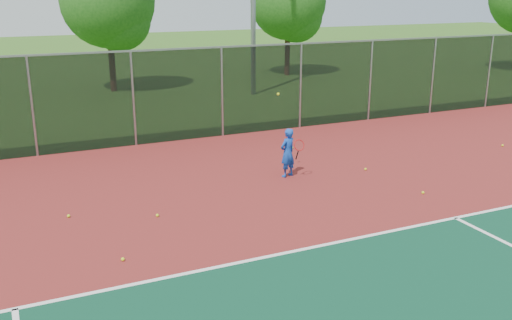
% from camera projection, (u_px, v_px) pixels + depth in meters
% --- Properties ---
extents(ground, '(120.00, 120.00, 0.00)m').
position_uv_depth(ground, '(493.00, 305.00, 9.14)').
color(ground, '#2E5B1A').
rests_on(ground, ground).
extents(court_apron, '(30.00, 20.00, 0.02)m').
position_uv_depth(court_apron, '(412.00, 254.00, 10.88)').
color(court_apron, maroon).
rests_on(court_apron, ground).
extents(fence_back, '(30.00, 0.06, 3.03)m').
position_uv_depth(fence_back, '(222.00, 91.00, 19.15)').
color(fence_back, black).
rests_on(fence_back, court_apron).
extents(tennis_player, '(0.59, 0.64, 2.28)m').
position_uv_depth(tennis_player, '(288.00, 153.00, 15.14)').
color(tennis_player, '#1345B4').
rests_on(tennis_player, court_apron).
extents(practice_ball_0, '(0.07, 0.07, 0.07)m').
position_uv_depth(practice_ball_0, '(123.00, 259.00, 10.57)').
color(practice_ball_0, '#D3E91B').
rests_on(practice_ball_0, court_apron).
extents(practice_ball_1, '(0.07, 0.07, 0.07)m').
position_uv_depth(practice_ball_1, '(365.00, 169.00, 15.83)').
color(practice_ball_1, '#D3E91B').
rests_on(practice_ball_1, court_apron).
extents(practice_ball_2, '(0.07, 0.07, 0.07)m').
position_uv_depth(practice_ball_2, '(503.00, 145.00, 18.21)').
color(practice_ball_2, '#D3E91B').
rests_on(practice_ball_2, court_apron).
extents(practice_ball_3, '(0.07, 0.07, 0.07)m').
position_uv_depth(practice_ball_3, '(423.00, 193.00, 14.01)').
color(practice_ball_3, '#D3E91B').
rests_on(practice_ball_3, court_apron).
extents(practice_ball_4, '(0.07, 0.07, 0.07)m').
position_uv_depth(practice_ball_4, '(69.00, 216.00, 12.58)').
color(practice_ball_4, '#D3E91B').
rests_on(practice_ball_4, court_apron).
extents(practice_ball_5, '(0.07, 0.07, 0.07)m').
position_uv_depth(practice_ball_5, '(292.00, 148.00, 17.96)').
color(practice_ball_5, '#D3E91B').
rests_on(practice_ball_5, court_apron).
extents(practice_ball_7, '(0.07, 0.07, 0.07)m').
position_uv_depth(practice_ball_7, '(157.00, 215.00, 12.61)').
color(practice_ball_7, '#D3E91B').
rests_on(practice_ball_7, court_apron).
extents(tree_back_left, '(4.44, 4.44, 6.53)m').
position_uv_depth(tree_back_left, '(110.00, 5.00, 26.94)').
color(tree_back_left, '#382014').
rests_on(tree_back_left, ground).
extents(tree_back_mid, '(4.28, 4.28, 6.29)m').
position_uv_depth(tree_back_mid, '(290.00, 5.00, 32.15)').
color(tree_back_mid, '#382014').
rests_on(tree_back_mid, ground).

